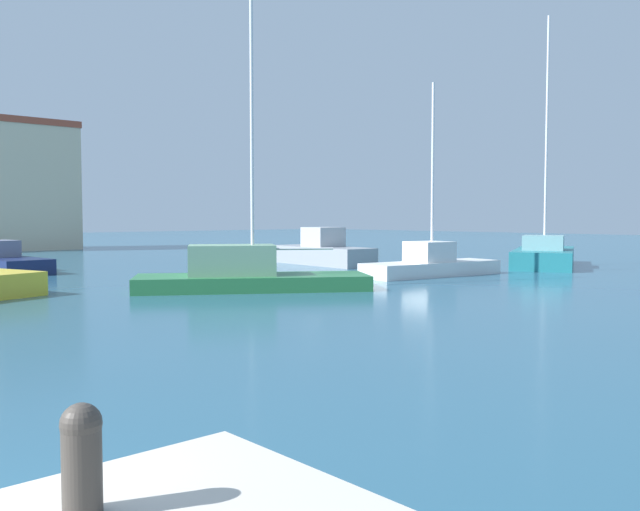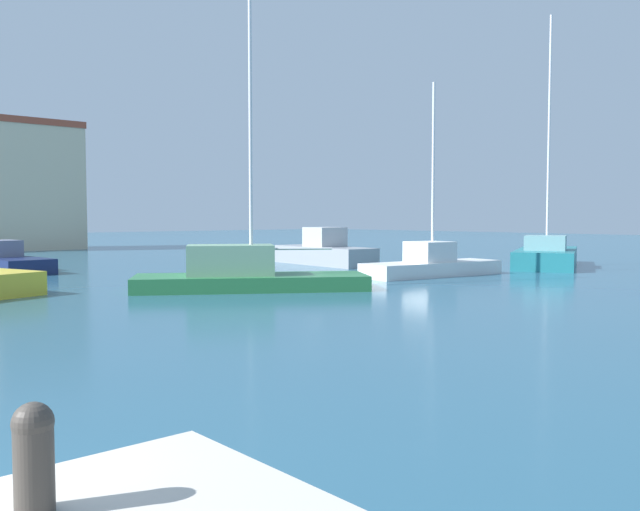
{
  "view_description": "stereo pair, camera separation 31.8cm",
  "coord_description": "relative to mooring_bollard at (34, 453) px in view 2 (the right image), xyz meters",
  "views": [
    {
      "loc": [
        -0.27,
        -5.03,
        2.55
      ],
      "look_at": [
        18.41,
        15.54,
        0.94
      ],
      "focal_mm": 37.8,
      "sensor_mm": 36.0,
      "label": 1
    },
    {
      "loc": [
        -0.04,
        -5.25,
        2.55
      ],
      "look_at": [
        18.41,
        15.54,
        0.94
      ],
      "focal_mm": 37.8,
      "sensor_mm": 36.0,
      "label": 2
    }
  ],
  "objects": [
    {
      "name": "mooring_bollard",
      "position": [
        0.0,
        0.0,
        0.0
      ],
      "size": [
        0.23,
        0.23,
        0.63
      ],
      "color": "#38332D",
      "rests_on": "pier_quay"
    },
    {
      "name": "water",
      "position": [
        13.78,
        21.41,
        -1.23
      ],
      "size": [
        160.0,
        160.0,
        0.0
      ],
      "primitive_type": "plane",
      "color": "#285670",
      "rests_on": "ground"
    },
    {
      "name": "sailboat_white_center_channel",
      "position": [
        21.5,
        14.57,
        -0.71
      ],
      "size": [
        6.81,
        2.78,
        8.24
      ],
      "color": "white",
      "rests_on": "water"
    },
    {
      "name": "sailboat_green_near_pier",
      "position": [
        12.27,
        15.36,
        -0.67
      ],
      "size": [
        8.11,
        6.52,
        10.55
      ],
      "color": "#28703D",
      "rests_on": "water"
    },
    {
      "name": "waterfront_apartments",
      "position": [
        16.48,
        50.32,
        3.7
      ],
      "size": [
        7.15,
        5.88,
        9.85
      ],
      "color": "beige",
      "rests_on": "ground"
    },
    {
      "name": "motorboat_navy_behind_lamppost",
      "position": [
        8.41,
        29.13,
        -0.76
      ],
      "size": [
        2.65,
        6.54,
        1.45
      ],
      "color": "#19234C",
      "rests_on": "water"
    },
    {
      "name": "sailboat_teal_distant_north",
      "position": [
        30.1,
        14.1,
        -0.63
      ],
      "size": [
        8.43,
        6.09,
        12.65
      ],
      "color": "#1E707A",
      "rests_on": "water"
    },
    {
      "name": "motorboat_grey_inner_mooring",
      "position": [
        22.61,
        22.7,
        -0.56
      ],
      "size": [
        2.53,
        6.62,
        1.99
      ],
      "color": "gray",
      "rests_on": "water"
    }
  ]
}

